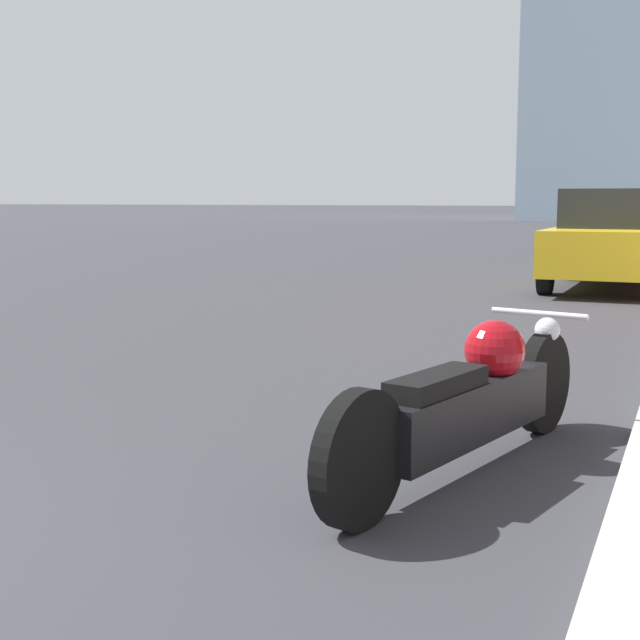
{
  "coord_description": "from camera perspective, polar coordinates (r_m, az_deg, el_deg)",
  "views": [
    {
      "loc": [
        4.35,
        -1.41,
        1.48
      ],
      "look_at": [
        1.59,
        5.02,
        0.53
      ],
      "focal_mm": 50.0,
      "sensor_mm": 36.0,
      "label": 1
    }
  ],
  "objects": [
    {
      "name": "motorcycle",
      "position": [
        4.93,
        9.69,
        -5.02
      ],
      "size": [
        0.88,
        2.68,
        0.8
      ],
      "rotation": [
        0.0,
        0.0,
        -0.23
      ],
      "color": "black",
      "rests_on": "ground_plane"
    },
    {
      "name": "parked_car_yellow",
      "position": [
        15.55,
        18.24,
        4.94
      ],
      "size": [
        1.91,
        4.56,
        1.64
      ],
      "rotation": [
        0.0,
        0.0,
        -0.0
      ],
      "color": "gold",
      "rests_on": "ground_plane"
    }
  ]
}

